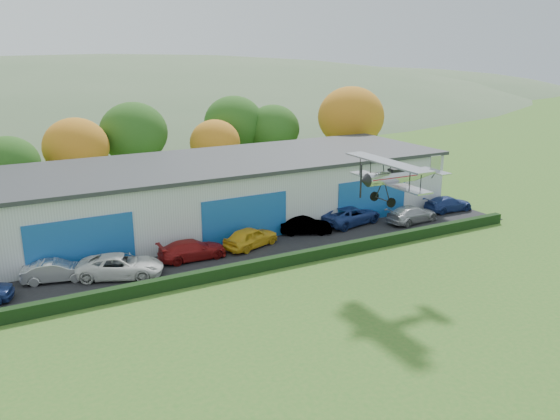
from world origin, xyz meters
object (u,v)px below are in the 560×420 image
car_4 (251,237)px  car_7 (412,214)px  car_6 (351,215)px  car_5 (306,226)px  biplane (398,175)px  hangar (215,191)px  car_2 (121,266)px  car_3 (192,250)px  car_1 (56,271)px  car_8 (448,204)px

car_4 → car_7: size_ratio=0.92×
car_4 → car_6: size_ratio=0.82×
car_5 → biplane: (-0.02, -10.72, 6.24)m
car_4 → car_6: (9.89, 1.13, -0.00)m
hangar → car_7: (14.49, -8.34, -1.90)m
car_2 → biplane: size_ratio=0.78×
car_2 → car_4: 9.89m
car_7 → car_3: bearing=82.6°
hangar → car_5: hangar is taller
car_3 → car_6: bearing=-83.2°
car_1 → car_5: bearing=-75.4°
biplane → car_7: bearing=44.3°
car_1 → biplane: biplane is taller
car_1 → car_4: 13.63m
car_5 → car_8: bearing=-68.5°
car_1 → car_8: 33.53m
car_3 → biplane: (9.84, -9.71, 6.22)m
car_4 → car_8: (19.91, 0.11, -0.09)m
car_2 → car_6: car_6 is taller
car_7 → car_5: bearing=74.6°
car_2 → car_8: size_ratio=1.17×
car_4 → car_5: car_4 is taller
car_4 → car_7: bearing=-113.2°
hangar → car_8: bearing=-20.3°
car_2 → car_1: bearing=94.9°
car_2 → biplane: 18.51m
car_3 → car_6: size_ratio=0.87×
car_7 → biplane: 14.54m
car_7 → car_8: bearing=-84.0°
hangar → car_5: size_ratio=9.98×
car_5 → car_6: bearing=-61.3°
car_3 → biplane: biplane is taller
hangar → car_1: hangar is taller
hangar → car_7: size_ratio=8.30×
car_8 → car_5: bearing=90.7°
car_8 → biplane: bearing=127.6°
car_1 → car_7: bearing=-79.3°
hangar → car_6: hangar is taller
hangar → car_8: 21.07m
hangar → car_1: 15.72m
car_2 → car_6: (19.72, 2.20, 0.01)m
car_3 → car_8: size_ratio=1.03×
car_2 → car_6: 19.85m
car_5 → car_2: bearing=120.8°
car_6 → car_8: bearing=-106.4°
car_3 → car_4: bearing=-85.4°
car_2 → car_7: (24.56, 0.14, -0.04)m
car_3 → car_4: (4.66, 0.27, 0.07)m
hangar → car_4: size_ratio=9.01×
car_1 → car_2: size_ratio=0.76×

